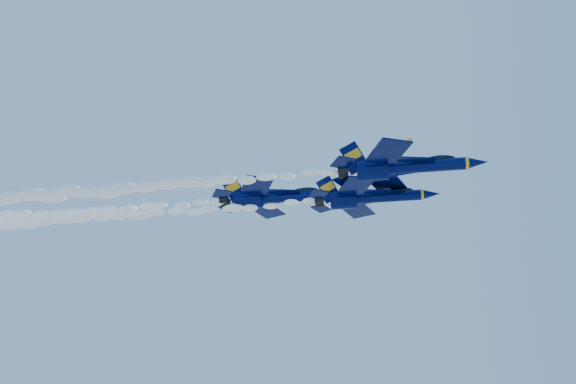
# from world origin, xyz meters

# --- Properties ---
(jet_lead) EXTENTS (18.24, 14.97, 6.78)m
(jet_lead) POSITION_xyz_m (16.37, -8.51, 151.40)
(jet_lead) COLOR #010739
(smoke_trail_jet_lead) EXTENTS (54.18, 2.32, 2.09)m
(smoke_trail_jet_lead) POSITION_xyz_m (-18.51, -8.51, 150.92)
(smoke_trail_jet_lead) COLOR white
(jet_second) EXTENTS (16.45, 13.49, 6.11)m
(jet_second) POSITION_xyz_m (12.09, -2.75, 150.20)
(jet_second) COLOR #010739
(smoke_trail_jet_second) EXTENTS (54.18, 2.10, 1.89)m
(smoke_trail_jet_second) POSITION_xyz_m (-22.02, -2.75, 149.74)
(smoke_trail_jet_second) COLOR white
(jet_third) EXTENTS (17.89, 14.68, 6.65)m
(jet_third) POSITION_xyz_m (-1.24, 0.40, 152.58)
(jet_third) COLOR #010739
(smoke_trail_jet_third) EXTENTS (54.18, 2.28, 2.05)m
(smoke_trail_jet_third) POSITION_xyz_m (-35.98, 0.40, 152.11)
(smoke_trail_jet_third) COLOR white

